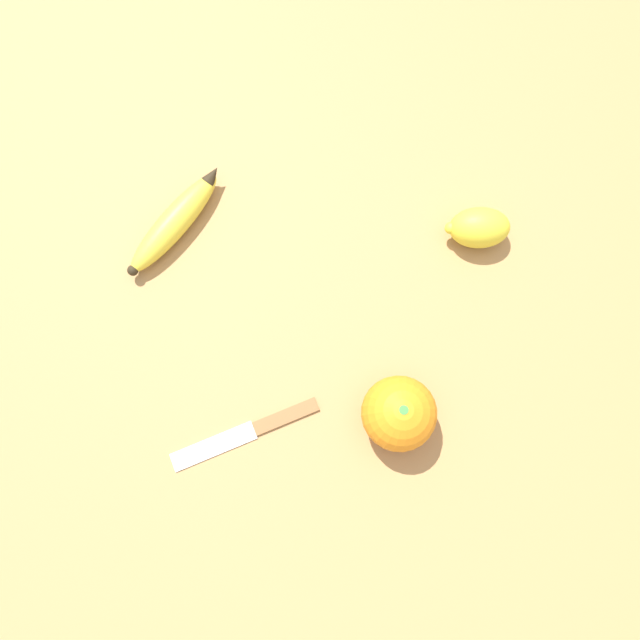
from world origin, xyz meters
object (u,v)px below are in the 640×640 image
at_px(orange, 396,414).
at_px(paring_knife, 248,431).
at_px(banana, 172,221).
at_px(lemon, 476,228).

bearing_deg(orange, paring_knife, 90.90).
height_order(banana, lemon, lemon).
distance_m(banana, orange, 0.36).
xyz_separation_m(banana, lemon, (-0.04, -0.37, 0.01)).
distance_m(banana, lemon, 0.38).
bearing_deg(banana, paring_knife, -121.86).
relative_size(banana, lemon, 1.78).
height_order(orange, paring_knife, orange).
bearing_deg(banana, lemon, -54.81).
bearing_deg(paring_knife, orange, -106.74).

